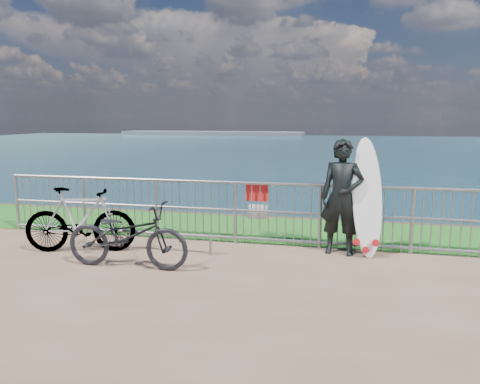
% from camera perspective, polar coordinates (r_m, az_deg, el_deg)
% --- Properties ---
extents(grass_strip, '(120.00, 120.00, 0.00)m').
position_cam_1_polar(grass_strip, '(9.44, 3.96, -4.59)').
color(grass_strip, '#1B641B').
rests_on(grass_strip, ground).
extents(seascape, '(260.00, 260.00, 5.00)m').
position_cam_1_polar(seascape, '(160.46, -3.36, 6.95)').
color(seascape, brown).
rests_on(seascape, ground).
extents(railing, '(10.06, 0.10, 1.13)m').
position_cam_1_polar(railing, '(8.25, 2.91, -2.53)').
color(railing, gray).
rests_on(railing, ground).
extents(surfer, '(0.74, 0.54, 1.90)m').
position_cam_1_polar(surfer, '(7.81, 12.31, -0.63)').
color(surfer, black).
rests_on(surfer, ground).
extents(surfboard, '(0.63, 0.60, 1.94)m').
position_cam_1_polar(surfboard, '(7.82, 15.24, -1.17)').
color(surfboard, white).
rests_on(surfboard, ground).
extents(bicycle_near, '(1.91, 0.70, 1.00)m').
position_cam_1_polar(bicycle_near, '(7.21, -13.58, -5.16)').
color(bicycle_near, black).
rests_on(bicycle_near, ground).
extents(bicycle_far, '(1.90, 0.98, 1.10)m').
position_cam_1_polar(bicycle_far, '(8.26, -18.91, -3.22)').
color(bicycle_far, black).
rests_on(bicycle_far, ground).
extents(bike_rack, '(1.66, 0.05, 0.35)m').
position_cam_1_polar(bike_rack, '(7.93, -8.71, -5.31)').
color(bike_rack, gray).
rests_on(bike_rack, ground).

